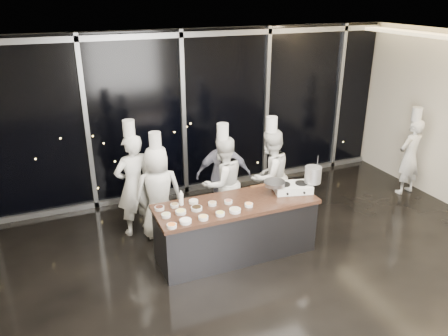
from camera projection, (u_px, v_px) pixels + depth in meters
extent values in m
plane|color=black|center=(262.00, 286.00, 6.11)|extent=(9.00, 9.00, 0.00)
cube|color=beige|center=(182.00, 114.00, 8.49)|extent=(9.00, 0.02, 3.20)
cube|color=silver|center=(271.00, 52.00, 4.89)|extent=(9.00, 7.00, 0.02)
cube|color=black|center=(183.00, 115.00, 8.44)|extent=(8.90, 0.04, 3.18)
cube|color=gray|center=(181.00, 35.00, 7.82)|extent=(8.90, 0.08, 0.10)
cube|color=gray|center=(186.00, 189.00, 8.98)|extent=(8.90, 0.08, 0.10)
cube|color=gray|center=(87.00, 126.00, 7.75)|extent=(0.08, 0.08, 3.20)
cube|color=gray|center=(184.00, 116.00, 8.39)|extent=(0.08, 0.08, 3.20)
cube|color=gray|center=(266.00, 107.00, 9.03)|extent=(0.08, 0.08, 3.20)
cube|color=gray|center=(338.00, 99.00, 9.68)|extent=(0.08, 0.08, 3.20)
cube|color=#353439|center=(236.00, 230.00, 6.72)|extent=(2.40, 0.80, 0.84)
cube|color=#42291C|center=(236.00, 204.00, 6.54)|extent=(2.46, 0.86, 0.06)
cube|color=silver|center=(292.00, 188.00, 6.87)|extent=(0.65, 0.49, 0.12)
cylinder|color=black|center=(284.00, 184.00, 6.82)|extent=(0.24, 0.24, 0.02)
cylinder|color=black|center=(301.00, 183.00, 6.86)|extent=(0.24, 0.24, 0.02)
cylinder|color=black|center=(288.00, 194.00, 6.68)|extent=(0.04, 0.03, 0.04)
cylinder|color=black|center=(304.00, 193.00, 6.72)|extent=(0.04, 0.03, 0.04)
cylinder|color=gray|center=(274.00, 183.00, 6.77)|extent=(0.41, 0.41, 0.06)
cube|color=#4C2B14|center=(256.00, 184.00, 6.73)|extent=(0.25, 0.09, 0.02)
cylinder|color=silver|center=(313.00, 175.00, 6.82)|extent=(0.31, 0.31, 0.26)
cylinder|color=silver|center=(172.00, 226.00, 5.84)|extent=(0.14, 0.14, 0.04)
cylinder|color=orange|center=(172.00, 225.00, 5.83)|extent=(0.11, 0.11, 0.01)
cylinder|color=silver|center=(166.00, 215.00, 6.11)|extent=(0.13, 0.13, 0.04)
cylinder|color=#BEBF86|center=(166.00, 214.00, 6.10)|extent=(0.11, 0.11, 0.01)
cylinder|color=silver|center=(159.00, 208.00, 6.31)|extent=(0.14, 0.14, 0.04)
cylinder|color=black|center=(159.00, 207.00, 6.30)|extent=(0.12, 0.12, 0.01)
cylinder|color=silver|center=(186.00, 221.00, 5.96)|extent=(0.17, 0.17, 0.04)
cylinder|color=white|center=(185.00, 220.00, 5.95)|extent=(0.14, 0.14, 0.01)
cylinder|color=silver|center=(181.00, 212.00, 6.20)|extent=(0.15, 0.15, 0.04)
cylinder|color=#E7DB73|center=(181.00, 211.00, 6.19)|extent=(0.12, 0.12, 0.01)
cylinder|color=silver|center=(175.00, 205.00, 6.39)|extent=(0.12, 0.12, 0.04)
cylinder|color=olive|center=(175.00, 204.00, 6.38)|extent=(0.10, 0.10, 0.01)
cylinder|color=silver|center=(203.00, 218.00, 6.05)|extent=(0.14, 0.14, 0.04)
cylinder|color=#EEBE62|center=(203.00, 217.00, 6.04)|extent=(0.11, 0.11, 0.01)
cylinder|color=silver|center=(197.00, 208.00, 6.30)|extent=(0.16, 0.16, 0.04)
cylinder|color=black|center=(197.00, 207.00, 6.30)|extent=(0.13, 0.13, 0.01)
cylinder|color=silver|center=(194.00, 202.00, 6.50)|extent=(0.14, 0.14, 0.04)
cylinder|color=beige|center=(194.00, 201.00, 6.49)|extent=(0.11, 0.11, 0.01)
cylinder|color=silver|center=(220.00, 214.00, 6.15)|extent=(0.13, 0.13, 0.04)
cylinder|color=#D6CB55|center=(220.00, 213.00, 6.14)|extent=(0.11, 0.11, 0.01)
cylinder|color=silver|center=(212.00, 204.00, 6.44)|extent=(0.12, 0.12, 0.04)
cylinder|color=tan|center=(212.00, 203.00, 6.43)|extent=(0.10, 0.10, 0.01)
cylinder|color=silver|center=(235.00, 210.00, 6.25)|extent=(0.17, 0.17, 0.04)
cylinder|color=#BFBB98|center=(235.00, 209.00, 6.24)|extent=(0.14, 0.14, 0.01)
cylinder|color=silver|center=(228.00, 202.00, 6.50)|extent=(0.12, 0.12, 0.04)
cylinder|color=#995A45|center=(228.00, 201.00, 6.49)|extent=(0.10, 0.10, 0.01)
cylinder|color=silver|center=(249.00, 205.00, 6.40)|extent=(0.12, 0.12, 0.04)
cylinder|color=#FF9F54|center=(249.00, 204.00, 6.40)|extent=(0.10, 0.10, 0.01)
cylinder|color=white|center=(181.00, 199.00, 6.42)|extent=(0.07, 0.07, 0.18)
cone|color=white|center=(181.00, 192.00, 6.38)|extent=(0.06, 0.06, 0.06)
imported|color=silver|center=(134.00, 185.00, 7.16)|extent=(0.72, 0.57, 1.75)
cylinder|color=silver|center=(129.00, 128.00, 6.79)|extent=(0.23, 0.23, 0.26)
imported|color=silver|center=(158.00, 192.00, 7.11)|extent=(0.81, 0.56, 1.58)
cylinder|color=silver|center=(155.00, 140.00, 6.77)|extent=(0.20, 0.20, 0.26)
imported|color=silver|center=(223.00, 183.00, 7.39)|extent=(0.92, 0.79, 1.63)
cylinder|color=silver|center=(223.00, 131.00, 7.04)|extent=(0.23, 0.23, 0.26)
imported|color=#15163C|center=(224.00, 175.00, 7.67)|extent=(1.04, 0.70, 1.64)
imported|color=silver|center=(269.00, 176.00, 7.60)|extent=(0.98, 0.87, 1.68)
cylinder|color=silver|center=(272.00, 124.00, 7.24)|extent=(0.24, 0.24, 0.26)
imported|color=silver|center=(409.00, 157.00, 8.67)|extent=(0.62, 0.45, 1.55)
cylinder|color=silver|center=(417.00, 114.00, 8.33)|extent=(0.22, 0.22, 0.26)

